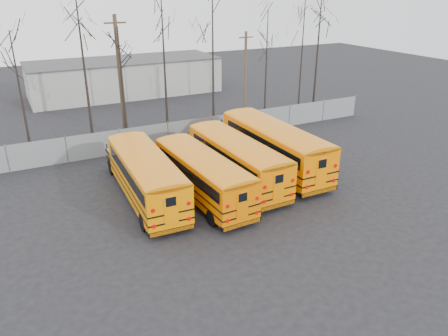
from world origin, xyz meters
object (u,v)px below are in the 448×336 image
bus_c (235,156)px  bus_b (201,172)px  utility_pole_left (120,76)px  utility_pole_right (245,74)px  bus_a (145,173)px  bus_d (272,143)px

bus_c → bus_b: bearing=-160.3°
bus_b → bus_c: (2.99, 1.15, 0.09)m
bus_b → utility_pole_left: bearing=90.6°
utility_pole_left → utility_pole_right: (12.40, 0.33, -0.97)m
bus_a → bus_c: bus_c is taller
bus_d → bus_c: bearing=-167.7°
bus_c → utility_pole_right: bearing=56.7°
bus_d → utility_pole_right: (5.13, 12.92, 2.24)m
utility_pole_right → utility_pole_left: bearing=-178.1°
bus_a → bus_d: bearing=6.0°
bus_a → bus_d: 9.55m
bus_b → utility_pole_left: utility_pole_left is taller
bus_b → bus_d: (6.38, 1.91, 0.25)m
bus_b → bus_c: bearing=18.2°
utility_pole_left → utility_pole_right: size_ratio=1.23×
bus_b → bus_d: bearing=13.8°
bus_b → utility_pole_left: size_ratio=1.06×
bus_b → utility_pole_right: utility_pole_right is taller
bus_a → utility_pole_right: utility_pole_right is taller
bus_a → bus_b: size_ratio=1.04×
bus_a → bus_d: bus_d is taller
bus_d → utility_pole_left: 14.89m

